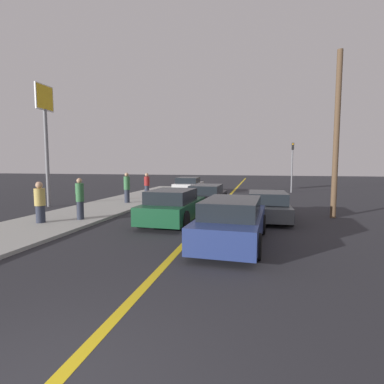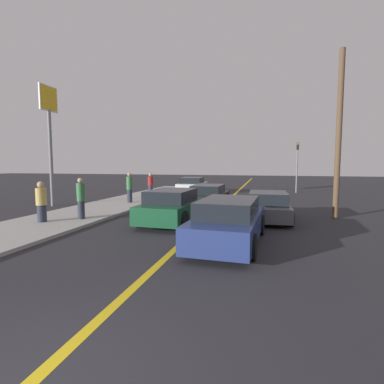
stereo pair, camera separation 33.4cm
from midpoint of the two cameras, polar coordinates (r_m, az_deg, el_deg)
name	(u,v)px [view 1 (the left image)]	position (r m, az deg, el deg)	size (l,w,h in m)	color
road_center_line	(226,199)	(20.39, 6.02, -1.38)	(0.20, 60.00, 0.01)	gold
sidewalk_left	(113,205)	(17.76, -15.25, -2.37)	(3.60, 26.86, 0.12)	#9E9E99
car_near_right_lane	(232,222)	(9.12, 6.59, -5.62)	(2.06, 4.67, 1.38)	navy
car_ahead_center	(173,207)	(12.22, -4.45, -2.79)	(2.01, 4.16, 1.37)	#144728
car_far_distant	(267,206)	(13.23, 13.45, -2.64)	(1.95, 3.88, 1.22)	#4C5156
car_parked_left_lot	(207,196)	(16.48, 2.25, -0.83)	(1.91, 4.09, 1.26)	black
car_oncoming_far	(189,185)	(24.38, -1.04, 1.25)	(2.13, 4.19, 1.30)	silver
pedestrian_near_curb	(40,202)	(13.11, -27.63, -1.78)	(0.40, 0.40, 1.60)	#282D3D
pedestrian_mid_group	(80,199)	(13.17, -21.26, -1.20)	(0.33, 0.33, 1.71)	#282D3D
pedestrian_far_standing	(127,188)	(18.04, -12.83, 0.82)	(0.35, 0.35, 1.76)	#282D3D
pedestrian_by_sign	(147,184)	(22.41, -9.01, 1.51)	(0.39, 0.39, 1.60)	#282D3D
traffic_light	(292,162)	(26.16, 18.20, 5.39)	(0.18, 0.40, 4.10)	slate
roadside_sign	(45,121)	(18.73, -26.63, 11.99)	(0.20, 1.37, 6.69)	slate
utility_pole	(336,136)	(14.62, 25.22, 9.68)	(0.24, 0.24, 7.25)	brown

